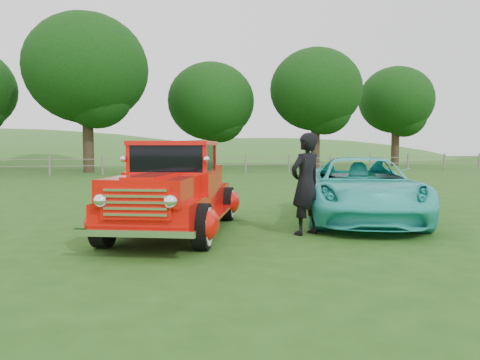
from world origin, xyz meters
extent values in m
plane|color=#214813|center=(0.00, 0.00, 0.00)|extent=(140.00, 140.00, 0.00)
ellipsoid|color=#2F5F23|center=(20.00, 62.00, -3.85)|extent=(72.00, 52.00, 14.00)
cube|color=#6B645A|center=(0.00, 22.00, 0.55)|extent=(48.00, 0.04, 0.04)
cube|color=#6B645A|center=(0.00, 22.00, 0.95)|extent=(48.00, 0.04, 0.04)
cylinder|color=black|center=(-4.00, 25.00, 2.42)|extent=(0.70, 0.70, 4.84)
ellipsoid|color=black|center=(-4.00, 25.00, 6.82)|extent=(8.00, 8.00, 7.20)
cylinder|color=black|center=(5.00, 29.00, 1.87)|extent=(0.70, 0.70, 3.74)
ellipsoid|color=black|center=(5.00, 29.00, 5.27)|extent=(6.80, 6.80, 6.12)
cylinder|color=black|center=(13.00, 27.00, 2.20)|extent=(0.70, 0.70, 4.40)
ellipsoid|color=black|center=(13.00, 27.00, 6.20)|extent=(7.20, 7.20, 6.48)
cylinder|color=black|center=(22.00, 30.00, 2.09)|extent=(0.70, 0.70, 4.18)
ellipsoid|color=black|center=(22.00, 30.00, 5.89)|extent=(6.60, 6.60, 5.94)
cylinder|color=black|center=(-2.06, 0.44, 0.38)|extent=(0.49, 0.80, 0.76)
cylinder|color=black|center=(-0.50, -0.13, 0.38)|extent=(0.49, 0.80, 0.76)
cylinder|color=black|center=(-1.00, 3.35, 0.38)|extent=(0.49, 0.80, 0.76)
cylinder|color=black|center=(0.56, 2.78, 0.38)|extent=(0.49, 0.80, 0.76)
cube|color=red|center=(-0.75, 1.61, 0.58)|extent=(3.04, 4.86, 0.44)
ellipsoid|color=red|center=(-2.13, 0.46, 0.42)|extent=(0.65, 0.85, 0.54)
ellipsoid|color=red|center=(-0.44, -0.15, 0.42)|extent=(0.65, 0.85, 0.54)
ellipsoid|color=red|center=(-1.07, 3.37, 0.42)|extent=(0.65, 0.85, 0.54)
ellipsoid|color=red|center=(0.62, 2.76, 0.42)|extent=(0.65, 0.85, 0.54)
cube|color=red|center=(-1.28, 0.15, 0.97)|extent=(1.80, 1.96, 0.42)
cube|color=red|center=(-0.79, 1.52, 0.99)|extent=(1.96, 1.81, 0.44)
cube|color=black|center=(-0.79, 1.52, 1.46)|extent=(1.74, 1.55, 0.50)
cube|color=red|center=(-0.79, 1.52, 1.74)|extent=(1.85, 1.67, 0.08)
cube|color=red|center=(-0.29, 2.88, 0.95)|extent=(1.77, 2.24, 0.45)
cube|color=white|center=(-1.56, -0.61, 0.85)|extent=(1.03, 0.46, 0.50)
cube|color=white|center=(-1.59, -0.70, 0.42)|extent=(1.73, 0.71, 0.10)
cube|color=white|center=(0.08, 3.88, 0.42)|extent=(1.64, 0.68, 0.10)
imported|color=#31C4BA|center=(3.50, 2.06, 0.72)|extent=(4.07, 5.68, 1.44)
imported|color=black|center=(1.62, 0.72, 0.97)|extent=(0.83, 0.71, 1.94)
camera|label=1|loc=(-1.71, -7.54, 1.66)|focal=35.00mm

